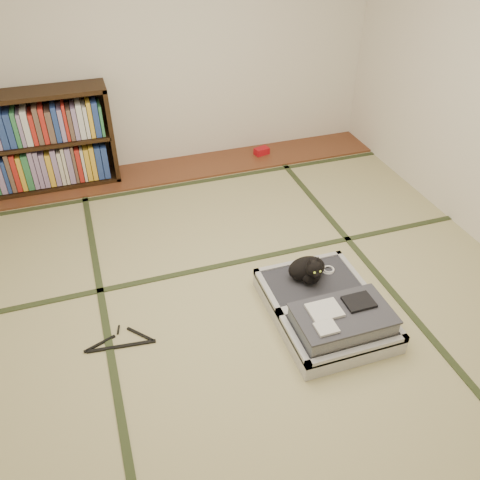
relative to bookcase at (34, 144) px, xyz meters
name	(u,v)px	position (x,y,z in m)	size (l,w,h in m)	color
floor	(249,297)	(1.34, -2.07, -0.45)	(4.50, 4.50, 0.00)	tan
wood_strip	(184,168)	(1.34, -0.07, -0.44)	(4.00, 0.50, 0.02)	brown
red_item	(262,151)	(2.19, -0.04, -0.40)	(0.15, 0.09, 0.07)	#AD0D16
room_shell	(252,99)	(1.34, -2.07, 1.01)	(4.50, 4.50, 4.50)	white
tatami_borders	(228,256)	(1.34, -1.57, -0.45)	(4.00, 4.50, 0.01)	#2D381E
bookcase	(34,144)	(0.00, 0.00, 0.00)	(1.41, 0.32, 0.92)	black
suitcase	(328,310)	(1.76, -2.46, -0.36)	(0.69, 0.92, 0.27)	silver
cat	(308,269)	(1.75, -2.16, -0.23)	(0.31, 0.31, 0.25)	black
cable_coil	(328,270)	(1.93, -2.12, -0.31)	(0.10, 0.10, 0.02)	white
hanger	(121,342)	(0.42, -2.22, -0.44)	(0.45, 0.22, 0.01)	black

